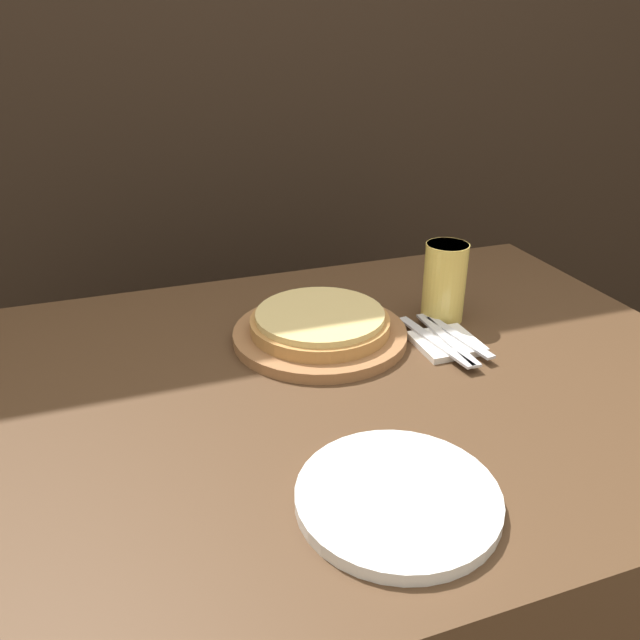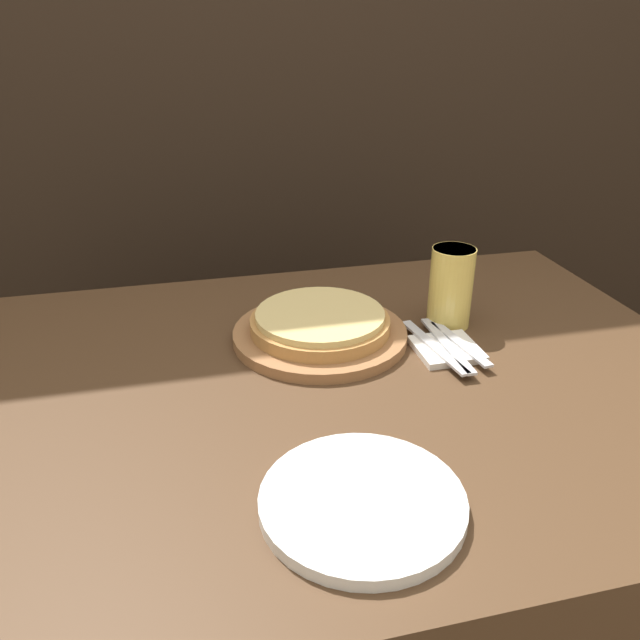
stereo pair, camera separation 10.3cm
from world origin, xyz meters
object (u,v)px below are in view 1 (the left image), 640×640
(beer_glass, at_px, (445,279))
(pizza_on_board, at_px, (320,328))
(dinner_plate, at_px, (398,497))
(fork, at_px, (434,341))
(dinner_knife, at_px, (447,339))
(spoon, at_px, (459,337))

(beer_glass, bearing_deg, pizza_on_board, -179.03)
(dinner_plate, relative_size, fork, 1.21)
(pizza_on_board, xyz_separation_m, fork, (0.18, -0.10, -0.01))
(pizza_on_board, relative_size, dinner_plate, 1.27)
(dinner_plate, height_order, fork, dinner_plate)
(dinner_knife, bearing_deg, beer_glass, 65.34)
(dinner_knife, relative_size, spoon, 1.17)
(dinner_plate, bearing_deg, beer_glass, 55.16)
(pizza_on_board, relative_size, fork, 1.53)
(fork, distance_m, spoon, 0.05)
(spoon, bearing_deg, dinner_plate, -130.11)
(dinner_plate, relative_size, dinner_knife, 1.21)
(beer_glass, bearing_deg, dinner_knife, -114.66)
(dinner_plate, bearing_deg, spoon, 49.89)
(dinner_plate, bearing_deg, fork, 55.19)
(dinner_plate, distance_m, dinner_knife, 0.43)
(dinner_plate, distance_m, fork, 0.41)
(beer_glass, height_order, dinner_knife, beer_glass)
(beer_glass, bearing_deg, spoon, -102.36)
(beer_glass, distance_m, fork, 0.15)
(beer_glass, distance_m, spoon, 0.13)
(fork, distance_m, dinner_knife, 0.02)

